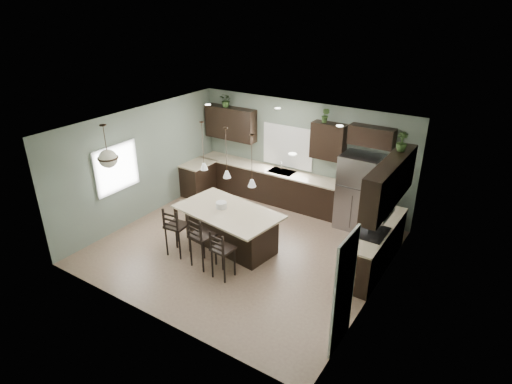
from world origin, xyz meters
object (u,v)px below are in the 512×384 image
object	(u,v)px
bar_stool_left	(177,231)
serving_dish	(221,205)
bar_stool_right	(223,254)
refrigerator	(358,192)
kitchen_island	(229,229)
plant_back_left	(226,100)
bar_stool_center	(203,241)

from	to	relation	value
bar_stool_left	serving_dish	bearing A→B (deg)	49.95
serving_dish	bar_stool_right	size ratio (longest dim) A/B	0.22
refrigerator	bar_stool_right	size ratio (longest dim) A/B	1.72
kitchen_island	bar_stool_right	xyz separation A→B (m)	(0.57, -0.96, 0.07)
refrigerator	bar_stool_left	world-z (taller)	refrigerator
bar_stool_left	bar_stool_right	world-z (taller)	bar_stool_left
kitchen_island	plant_back_left	world-z (taller)	plant_back_left
serving_dish	bar_stool_right	distance (m)	1.33
bar_stool_left	plant_back_left	xyz separation A→B (m)	(-1.22, 3.52, 2.01)
plant_back_left	serving_dish	bearing A→B (deg)	-56.18
bar_stool_left	plant_back_left	size ratio (longest dim) A/B	3.07
bar_stool_right	bar_stool_center	bearing A→B (deg)	174.93
plant_back_left	bar_stool_left	bearing A→B (deg)	-70.90
refrigerator	bar_stool_center	world-z (taller)	refrigerator
bar_stool_left	kitchen_island	bearing A→B (deg)	40.76
bar_stool_center	bar_stool_right	world-z (taller)	bar_stool_center
serving_dish	bar_stool_left	xyz separation A→B (m)	(-0.57, -0.84, -0.42)
bar_stool_left	bar_stool_right	xyz separation A→B (m)	(1.34, -0.14, -0.04)
bar_stool_right	bar_stool_left	bearing A→B (deg)	177.55
serving_dish	bar_stool_left	size ratio (longest dim) A/B	0.21
kitchen_island	serving_dish	world-z (taller)	serving_dish
refrigerator	bar_stool_right	distance (m)	3.75
bar_stool_center	plant_back_left	world-z (taller)	plant_back_left
refrigerator	bar_stool_left	distance (m)	4.33
bar_stool_right	serving_dish	bearing A→B (deg)	131.54
serving_dish	bar_stool_right	bearing A→B (deg)	-52.02
refrigerator	plant_back_left	bearing A→B (deg)	176.65
kitchen_island	bar_stool_left	xyz separation A→B (m)	(-0.77, -0.82, 0.11)
bar_stool_left	bar_stool_center	size ratio (longest dim) A/B	0.96
bar_stool_left	bar_stool_right	size ratio (longest dim) A/B	1.07
refrigerator	serving_dish	bearing A→B (deg)	-132.48
refrigerator	serving_dish	distance (m)	3.31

